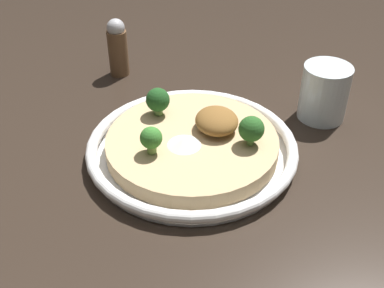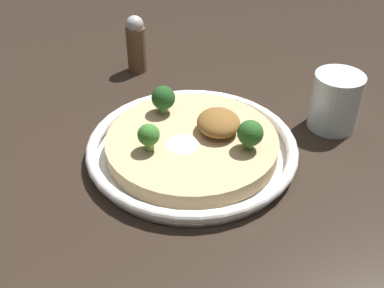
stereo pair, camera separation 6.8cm
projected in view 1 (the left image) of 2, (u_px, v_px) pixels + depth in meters
ground_plane at (192, 155)px, 0.69m from camera, size 6.00×6.00×0.00m
risotto_bowl at (192, 147)px, 0.68m from camera, size 0.30×0.30×0.03m
cheese_sprinkle at (184, 141)px, 0.66m from camera, size 0.05×0.05×0.01m
crispy_onion_garnish at (217, 121)px, 0.68m from camera, size 0.07×0.06×0.03m
broccoli_back_left at (151, 139)px, 0.63m from camera, size 0.03×0.03×0.04m
broccoli_front_left at (251, 129)px, 0.65m from camera, size 0.04×0.04×0.04m
broccoli_back_right at (158, 100)px, 0.71m from camera, size 0.04×0.04×0.04m
drinking_glass at (324, 93)px, 0.75m from camera, size 0.07×0.07×0.09m
pepper_shaker at (118, 47)px, 0.86m from camera, size 0.04×0.04×0.11m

